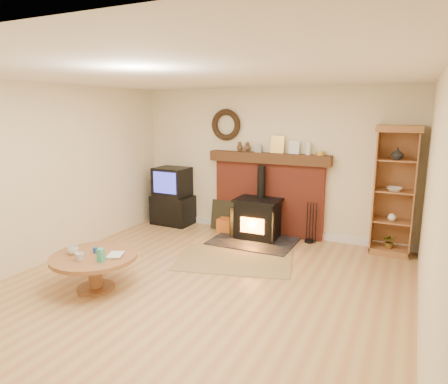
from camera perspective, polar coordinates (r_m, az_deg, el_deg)
The scene contains 11 objects.
ground at distance 5.12m, azimuth -4.17°, elevation -14.11°, with size 5.50×5.50×0.00m, color #B27B4A.
room_shell at distance 4.73m, azimuth -4.10°, elevation 5.47°, with size 5.02×5.52×2.61m.
chimney_breast at distance 7.19m, azimuth 6.32°, elevation 0.21°, with size 2.20×0.22×1.78m.
wood_stove at distance 6.95m, azimuth 4.74°, elevation -4.01°, with size 1.40×1.00×1.28m.
area_rug at distance 6.10m, azimuth 1.51°, elevation -9.64°, with size 1.69×1.16×0.01m, color brown.
tv_unit at distance 7.90m, azimuth -7.36°, elevation -0.74°, with size 0.78×0.56×1.12m.
curio_cabinet at distance 6.66m, azimuth 23.16°, elevation 0.15°, with size 0.64×0.46×2.00m.
firelog_box at distance 7.34m, azimuth 0.78°, elevation -4.87°, with size 0.42×0.26×0.26m, color gold.
leaning_painting at distance 7.52m, azimuth -0.18°, elevation -3.30°, with size 0.46×0.03×0.56m, color black.
fire_tools at distance 6.97m, azimuth 12.19°, elevation -5.84°, with size 0.19×0.16×0.70m.
coffee_table at distance 5.31m, azimuth -18.10°, elevation -9.41°, with size 1.07×1.07×0.61m.
Camera 1 is at (2.31, -3.99, 2.23)m, focal length 32.00 mm.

